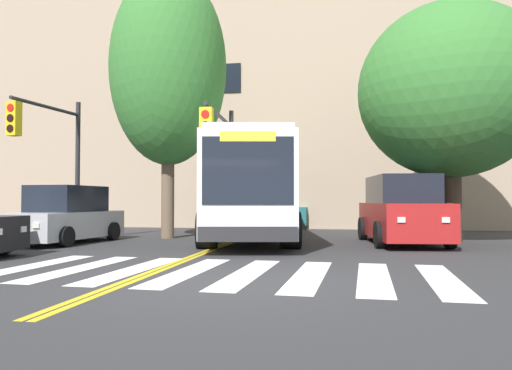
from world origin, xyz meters
TOP-DOWN VIEW (x-y plane):
  - ground_plane at (0.00, 0.00)m, footprint 120.00×120.00m
  - crosswalk at (-0.30, 1.08)m, footprint 8.64×4.25m
  - lane_line_yellow_inner at (-1.59, 15.08)m, footprint 0.12×36.00m
  - lane_line_yellow_outer at (-1.43, 15.08)m, footprint 0.12×36.00m
  - city_bus at (-1.13, 8.83)m, footprint 4.20×10.81m
  - car_silver_near_lane at (-6.57, 6.51)m, footprint 2.21×4.32m
  - car_red_far_lane at (3.79, 7.91)m, footprint 2.55×5.04m
  - car_teal_behind_bus at (-0.38, 17.12)m, footprint 2.40×4.70m
  - traffic_light_far_corner at (-7.22, 6.63)m, footprint 0.59×3.25m
  - traffic_light_overhead at (-1.76, 7.27)m, footprint 0.50×4.45m
  - street_tree_curbside_large at (5.47, 8.95)m, footprint 8.03×8.11m
  - street_tree_curbside_small at (-4.08, 8.83)m, footprint 5.38×5.61m
  - building_facade at (-3.29, 18.83)m, footprint 42.85×7.44m

SIDE VIEW (x-z plane):
  - ground_plane at x=0.00m, z-range 0.00..0.00m
  - lane_line_yellow_inner at x=-1.59m, z-range 0.00..0.01m
  - lane_line_yellow_outer at x=-1.43m, z-range 0.00..0.01m
  - crosswalk at x=-0.30m, z-range 0.00..0.01m
  - car_teal_behind_bus at x=-0.38m, z-range -0.07..1.64m
  - car_silver_near_lane at x=-6.57m, z-range -0.07..1.72m
  - car_red_far_lane at x=3.79m, z-range -0.05..2.05m
  - city_bus at x=-1.13m, z-range 0.13..3.38m
  - traffic_light_overhead at x=-1.76m, z-range 0.74..5.26m
  - traffic_light_far_corner at x=-7.22m, z-range 0.79..5.55m
  - street_tree_curbside_large at x=5.47m, z-range 1.02..8.76m
  - street_tree_curbside_small at x=-4.08m, z-range 1.27..10.78m
  - building_facade at x=-3.29m, z-range 0.01..13.57m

